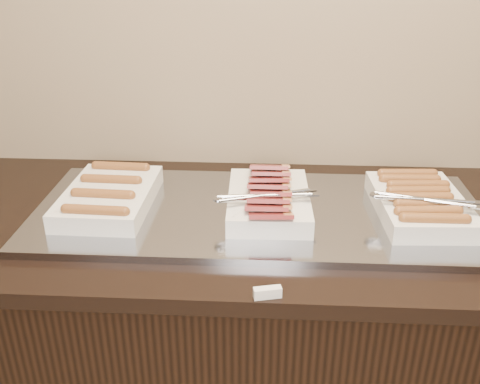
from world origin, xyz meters
The scene contains 6 objects.
counter centered at (0.00, 2.13, 0.45)m, with size 2.06×0.76×0.90m.
warming_tray centered at (0.00, 2.13, 0.91)m, with size 1.20×0.50×0.02m, color gray.
dish_left centered at (-0.41, 2.13, 0.95)m, with size 0.23×0.34×0.07m.
dish_center centered at (0.02, 2.13, 0.95)m, with size 0.27×0.34×0.09m.
dish_right centered at (0.42, 2.13, 0.95)m, with size 0.27×0.34×0.08m.
label_holder centered at (0.02, 1.77, 0.91)m, with size 0.06×0.02×0.02m, color white.
Camera 1 is at (0.02, 0.86, 1.58)m, focal length 40.00 mm.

